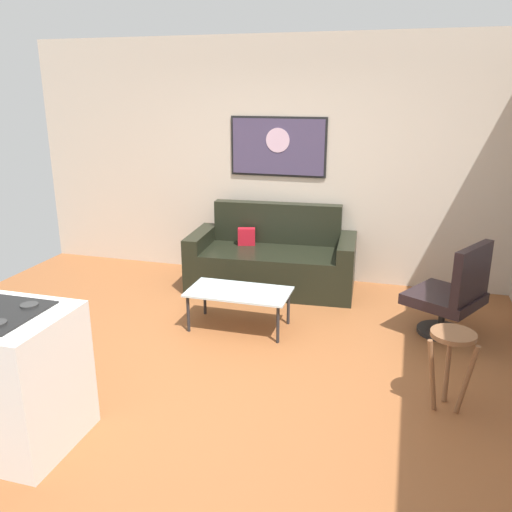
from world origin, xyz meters
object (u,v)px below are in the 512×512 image
(couch, at_px, (272,262))
(armchair, at_px, (453,294))
(coffee_table, at_px, (239,294))
(bar_stool, at_px, (452,350))
(wall_painting, at_px, (278,147))

(couch, relative_size, armchair, 2.12)
(couch, height_order, armchair, couch)
(couch, bearing_deg, coffee_table, -91.42)
(couch, bearing_deg, bar_stool, -48.42)
(armchair, height_order, wall_painting, wall_painting)
(coffee_table, height_order, wall_painting, wall_painting)
(wall_painting, bearing_deg, armchair, -32.16)
(coffee_table, height_order, bar_stool, bar_stool)
(armchair, relative_size, bar_stool, 1.51)
(couch, relative_size, coffee_table, 1.98)
(couch, height_order, coffee_table, couch)
(armchair, bearing_deg, bar_stool, -94.06)
(coffee_table, distance_m, armchair, 1.98)
(wall_painting, bearing_deg, couch, -82.66)
(couch, height_order, wall_painting, wall_painting)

